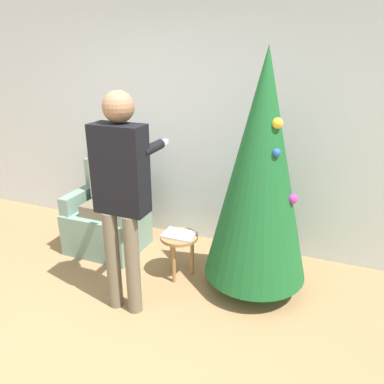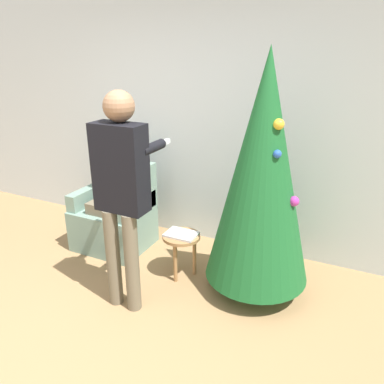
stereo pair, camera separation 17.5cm
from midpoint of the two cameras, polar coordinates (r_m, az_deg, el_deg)
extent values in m
plane|color=#99754C|center=(2.99, -19.44, -24.62)|extent=(14.00, 14.00, 0.00)
cube|color=silver|center=(4.08, -0.95, 10.62)|extent=(8.00, 0.06, 2.70)
cylinder|color=brown|center=(3.61, 7.90, -12.99)|extent=(0.10, 0.10, 0.16)
cone|color=#195B28|center=(3.14, 8.85, 3.29)|extent=(0.91, 0.91, 1.96)
sphere|color=#2856B2|center=(2.94, 11.10, 5.90)|extent=(0.07, 0.07, 0.07)
sphere|color=#B23399|center=(3.13, 13.53, -1.03)|extent=(0.08, 0.08, 0.08)
sphere|color=white|center=(3.43, 12.84, -1.12)|extent=(0.08, 0.08, 0.08)
sphere|color=gold|center=(2.94, 11.24, 10.24)|extent=(0.09, 0.09, 0.09)
cube|color=gray|center=(4.25, -13.88, -5.56)|extent=(0.76, 0.65, 0.45)
cube|color=gray|center=(4.27, -12.44, 1.49)|extent=(0.76, 0.14, 0.48)
cube|color=gray|center=(4.31, -17.71, -0.93)|extent=(0.12, 0.59, 0.18)
cube|color=gray|center=(3.95, -10.49, -2.27)|extent=(0.12, 0.59, 0.18)
cylinder|color=#6B604C|center=(4.17, -16.59, -6.40)|extent=(0.11, 0.11, 0.45)
cylinder|color=#6B604C|center=(4.06, -14.35, -6.96)|extent=(0.11, 0.11, 0.45)
cube|color=#6B604C|center=(4.10, -14.62, -2.24)|extent=(0.32, 0.40, 0.12)
cube|color=gray|center=(4.11, -13.79, 2.50)|extent=(0.36, 0.20, 0.50)
sphere|color=#936B4C|center=(4.01, -14.22, 7.24)|extent=(0.20, 0.20, 0.20)
cylinder|color=#6B604C|center=(3.24, -13.49, -10.16)|extent=(0.12, 0.12, 0.88)
cylinder|color=#6B604C|center=(3.15, -10.64, -10.94)|extent=(0.12, 0.12, 0.88)
cube|color=black|center=(2.92, -12.60, 3.34)|extent=(0.42, 0.20, 0.70)
sphere|color=#936B4C|center=(2.84, -12.94, 12.54)|extent=(0.24, 0.24, 0.24)
cylinder|color=black|center=(3.13, -13.55, 7.10)|extent=(0.08, 0.30, 0.08)
cylinder|color=black|center=(2.94, -7.85, 6.62)|extent=(0.08, 0.30, 0.08)
cube|color=white|center=(3.10, -6.11, 7.45)|extent=(0.04, 0.14, 0.04)
cylinder|color=#A37547|center=(3.57, -3.41, -6.86)|extent=(0.36, 0.36, 0.03)
cylinder|color=#A37547|center=(3.58, -4.21, -10.80)|extent=(0.04, 0.04, 0.40)
cylinder|color=#A37547|center=(3.69, -1.35, -9.72)|extent=(0.04, 0.04, 0.40)
cylinder|color=#A37547|center=(3.77, -4.44, -9.06)|extent=(0.04, 0.04, 0.40)
cube|color=silver|center=(3.56, -3.42, -6.50)|extent=(0.30, 0.22, 0.02)
camera|label=1|loc=(0.09, -91.66, -0.64)|focal=35.00mm
camera|label=2|loc=(0.09, 88.34, 0.64)|focal=35.00mm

